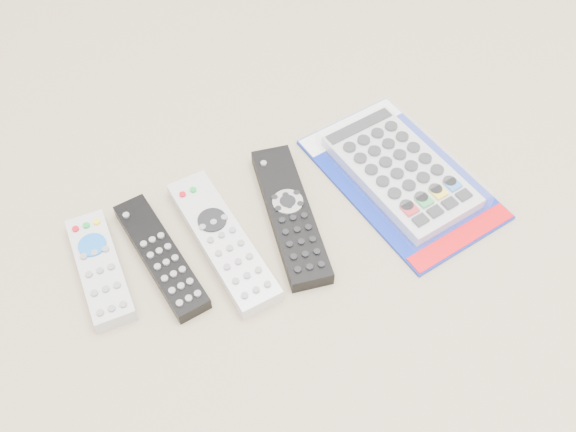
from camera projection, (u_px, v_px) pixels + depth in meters
name	position (u px, v px, depth m)	size (l,w,h in m)	color
remote_small_grey	(100.00, 268.00, 0.82)	(0.06, 0.17, 0.03)	#B1B1B3
remote_slim_black	(161.00, 256.00, 0.83)	(0.06, 0.20, 0.02)	black
remote_silver_dvd	(223.00, 241.00, 0.84)	(0.07, 0.23, 0.03)	silver
remote_large_black	(290.00, 214.00, 0.87)	(0.10, 0.24, 0.03)	black
jumbo_remote_packaged	(400.00, 170.00, 0.91)	(0.20, 0.30, 0.04)	#0D2397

